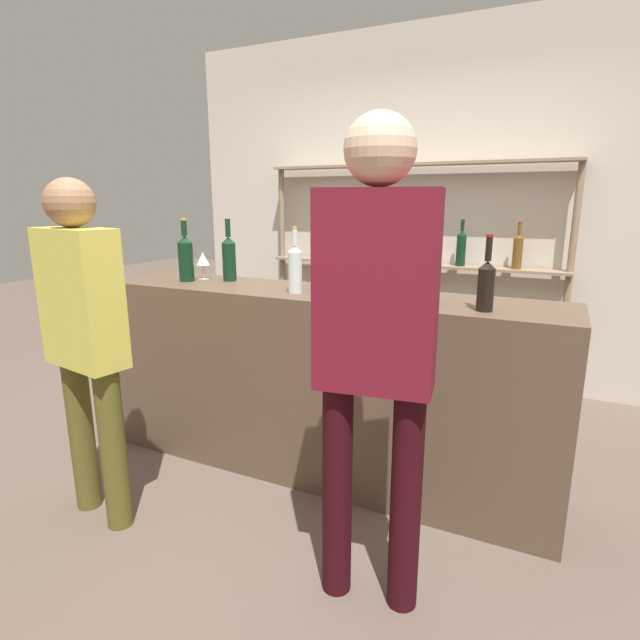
% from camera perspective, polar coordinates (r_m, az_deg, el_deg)
% --- Properties ---
extents(ground_plane, '(16.00, 16.00, 0.00)m').
position_cam_1_polar(ground_plane, '(2.94, 0.00, -16.53)').
color(ground_plane, brown).
extents(bar_counter, '(2.47, 0.51, 1.01)m').
position_cam_1_polar(bar_counter, '(2.72, 0.00, -7.27)').
color(bar_counter, brown).
rests_on(bar_counter, ground_plane).
extents(back_wall, '(4.07, 0.12, 2.80)m').
position_cam_1_polar(back_wall, '(4.30, 11.00, 12.30)').
color(back_wall, beige).
rests_on(back_wall, ground_plane).
extents(back_shelf, '(2.41, 0.18, 1.75)m').
position_cam_1_polar(back_shelf, '(4.13, 10.33, 9.18)').
color(back_shelf, '#897056').
rests_on(back_shelf, ground_plane).
extents(counter_bottle_0, '(0.07, 0.07, 0.33)m').
position_cam_1_polar(counter_bottle_0, '(2.54, -2.87, 6.00)').
color(counter_bottle_0, silver).
rests_on(counter_bottle_0, bar_counter).
extents(counter_bottle_1, '(0.07, 0.07, 0.32)m').
position_cam_1_polar(counter_bottle_1, '(2.22, 18.45, 3.97)').
color(counter_bottle_1, black).
rests_on(counter_bottle_1, bar_counter).
extents(counter_bottle_2, '(0.09, 0.09, 0.35)m').
position_cam_1_polar(counter_bottle_2, '(2.31, 12.27, 5.22)').
color(counter_bottle_2, black).
rests_on(counter_bottle_2, bar_counter).
extents(counter_bottle_3, '(0.08, 0.08, 0.36)m').
position_cam_1_polar(counter_bottle_3, '(2.97, -10.36, 7.06)').
color(counter_bottle_3, black).
rests_on(counter_bottle_3, bar_counter).
extents(counter_bottle_4, '(0.09, 0.09, 0.36)m').
position_cam_1_polar(counter_bottle_4, '(3.01, -15.09, 6.96)').
color(counter_bottle_4, black).
rests_on(counter_bottle_4, bar_counter).
extents(counter_bottle_5, '(0.08, 0.08, 0.35)m').
position_cam_1_polar(counter_bottle_5, '(2.45, 8.38, 5.64)').
color(counter_bottle_5, '#0F1956').
rests_on(counter_bottle_5, bar_counter).
extents(wine_glass, '(0.08, 0.08, 0.16)m').
position_cam_1_polar(wine_glass, '(3.07, -13.25, 6.76)').
color(wine_glass, silver).
rests_on(wine_glass, bar_counter).
extents(ice_bucket, '(0.24, 0.24, 0.22)m').
position_cam_1_polar(ice_bucket, '(2.60, 1.92, 5.81)').
color(ice_bucket, '#B2B2B7').
rests_on(ice_bucket, bar_counter).
extents(customer_left, '(0.43, 0.24, 1.57)m').
position_cam_1_polar(customer_left, '(2.42, -25.36, -0.91)').
color(customer_left, brown).
rests_on(customer_left, ground_plane).
extents(customer_right, '(0.42, 0.23, 1.74)m').
position_cam_1_polar(customer_right, '(1.68, 6.32, -1.26)').
color(customer_right, black).
rests_on(customer_right, ground_plane).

